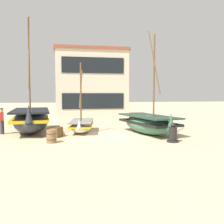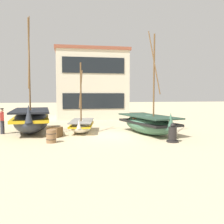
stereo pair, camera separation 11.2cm
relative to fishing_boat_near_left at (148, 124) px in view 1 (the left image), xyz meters
The scene contains 9 objects.
ground_plane 2.37m from the fishing_boat_near_left, behind, with size 120.00×120.00×0.00m, color #CCB78E.
fishing_boat_near_left is the anchor object (origin of this frame).
fishing_boat_centre_large 7.95m from the fishing_boat_near_left, 164.64° to the left, with size 2.80×5.87×7.97m.
fishing_boat_far_right 4.53m from the fishing_boat_near_left, 160.05° to the left, with size 2.01×3.80×4.67m.
fisherman_by_hull 9.55m from the fishing_boat_near_left, behind, with size 0.28×0.39×1.68m.
capstan_winch 3.02m from the fishing_boat_near_left, 83.08° to the right, with size 0.64×0.64×1.04m.
wooden_barrel 6.42m from the fishing_boat_near_left, 162.29° to the right, with size 0.56×0.56×0.70m.
cargo_crate 6.00m from the fishing_boat_near_left, behind, with size 0.71×0.71×0.59m, color brown.
harbor_building_main 12.60m from the fishing_boat_near_left, 102.27° to the left, with size 7.49×6.55×7.25m.
Camera 1 is at (-3.14, -15.40, 2.63)m, focal length 40.05 mm.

